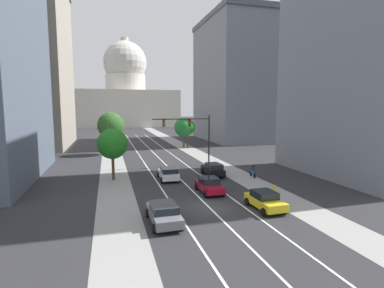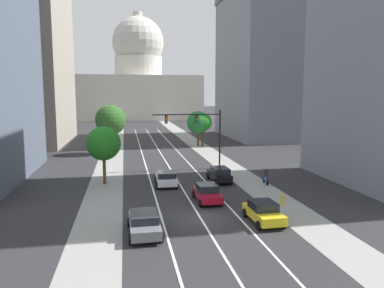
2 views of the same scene
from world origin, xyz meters
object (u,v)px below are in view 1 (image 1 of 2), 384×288
(car_yellow, at_px, (265,200))
(street_tree_mid_right, at_px, (187,127))
(street_tree_near_left, at_px, (112,144))
(street_tree_near_right, at_px, (184,127))
(street_tree_mid_left, at_px, (111,125))
(car_gray, at_px, (164,213))
(car_crimson, at_px, (209,185))
(car_white, at_px, (168,173))
(fire_hydrant, at_px, (275,189))
(traffic_signal_mast, at_px, (192,130))
(car_black, at_px, (213,169))
(cyclist, at_px, (253,170))
(capitol_building, at_px, (126,96))

(car_yellow, relative_size, street_tree_mid_right, 0.70)
(car_yellow, bearing_deg, street_tree_near_left, 39.08)
(street_tree_near_right, bearing_deg, street_tree_mid_left, -158.85)
(car_gray, distance_m, car_crimson, 8.68)
(car_white, xyz_separation_m, fire_hydrant, (8.70, -8.32, -0.31))
(car_yellow, height_order, car_crimson, car_crimson)
(traffic_signal_mast, relative_size, street_tree_mid_left, 1.11)
(car_white, distance_m, street_tree_near_left, 7.17)
(traffic_signal_mast, relative_size, street_tree_mid_right, 1.41)
(car_white, xyz_separation_m, street_tree_mid_right, (9.26, 26.91, 3.44))
(car_black, relative_size, street_tree_near_left, 0.75)
(car_gray, relative_size, traffic_signal_mast, 0.56)
(car_crimson, bearing_deg, car_yellow, -154.13)
(car_white, height_order, street_tree_near_right, street_tree_near_right)
(street_tree_near_left, bearing_deg, car_white, -16.51)
(car_yellow, xyz_separation_m, car_black, (0.00, 12.72, 0.04))
(traffic_signal_mast, relative_size, cyclist, 4.79)
(street_tree_near_left, bearing_deg, cyclist, -10.87)
(capitol_building, distance_m, street_tree_near_left, 100.99)
(cyclist, relative_size, street_tree_near_right, 0.28)
(capitol_building, xyz_separation_m, cyclist, (8.54, -103.38, -12.42))
(car_crimson, relative_size, car_black, 0.95)
(capitol_building, xyz_separation_m, fire_hydrant, (7.28, -110.42, -12.81))
(car_white, xyz_separation_m, cyclist, (9.96, -1.28, 0.07))
(car_white, xyz_separation_m, car_yellow, (5.67, -11.94, -0.01))
(traffic_signal_mast, bearing_deg, cyclist, -59.74)
(car_white, height_order, cyclist, cyclist)
(car_gray, height_order, car_yellow, car_yellow)
(car_white, relative_size, traffic_signal_mast, 0.52)
(capitol_building, height_order, cyclist, capitol_building)
(capitol_building, relative_size, car_gray, 9.17)
(fire_hydrant, bearing_deg, street_tree_mid_left, 116.31)
(car_black, distance_m, cyclist, 4.75)
(capitol_building, bearing_deg, traffic_signal_mast, -87.91)
(traffic_signal_mast, height_order, street_tree_mid_left, street_tree_mid_left)
(car_black, height_order, traffic_signal_mast, traffic_signal_mast)
(car_gray, bearing_deg, car_white, -13.65)
(car_white, xyz_separation_m, traffic_signal_mast, (4.87, 7.45, 4.38))
(capitol_building, relative_size, car_white, 9.99)
(car_yellow, xyz_separation_m, cyclist, (4.29, 10.66, 0.08))
(capitol_building, xyz_separation_m, car_gray, (-4.25, -114.84, -12.51))
(car_crimson, relative_size, street_tree_near_left, 0.71)
(capitol_building, height_order, car_white, capitol_building)
(car_gray, xyz_separation_m, car_crimson, (5.67, 6.57, -0.00))
(car_gray, height_order, fire_hydrant, car_gray)
(capitol_building, height_order, car_gray, capitol_building)
(traffic_signal_mast, bearing_deg, street_tree_mid_left, 127.86)
(capitol_building, distance_m, cyclist, 104.47)
(street_tree_mid_right, bearing_deg, car_gray, -106.96)
(street_tree_near_left, bearing_deg, car_crimson, -41.81)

